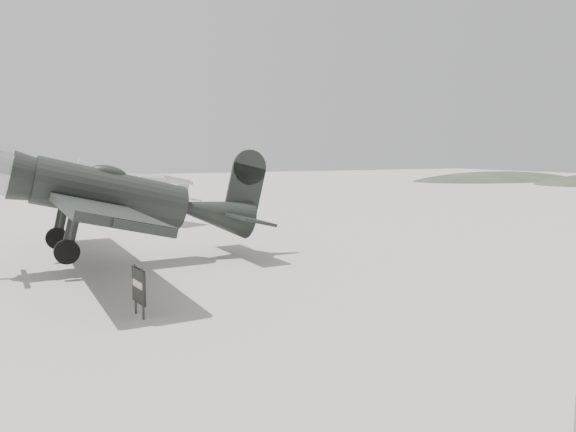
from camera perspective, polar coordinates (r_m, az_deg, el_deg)
name	(u,v)px	position (r m, az deg, el deg)	size (l,w,h in m)	color
ground	(311,276)	(17.78, 2.39, -6.13)	(160.00, 160.00, 0.00)	#A5A092
hill_northeast	(498,180)	(80.39, 20.53, 3.44)	(32.00, 16.00, 5.20)	#2D3728
lowwing_monoplane	(125,198)	(20.01, -16.24, 1.77)	(9.74, 13.52, 4.39)	black
highwing_monoplane	(132,185)	(34.39, -15.59, 3.05)	(7.84, 10.60, 3.06)	#ADAFB2
sign_board	(139,287)	(13.86, -14.92, -6.96)	(0.16, 0.84, 1.21)	#333333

